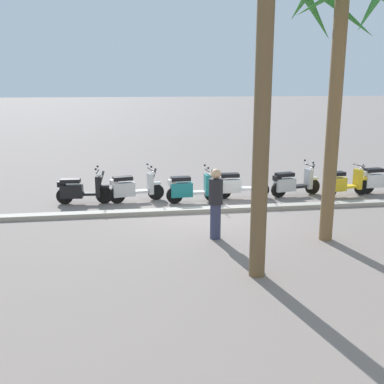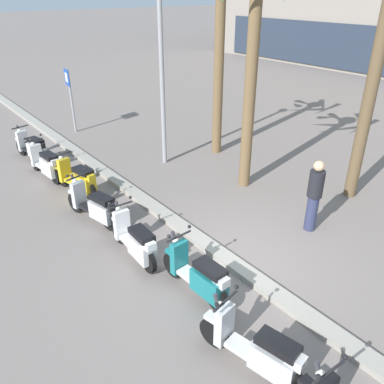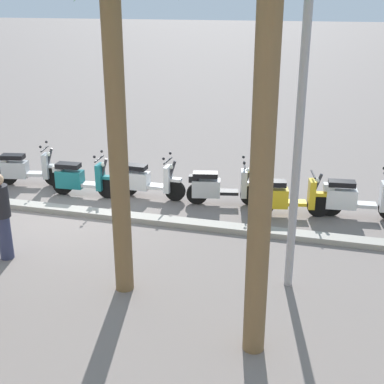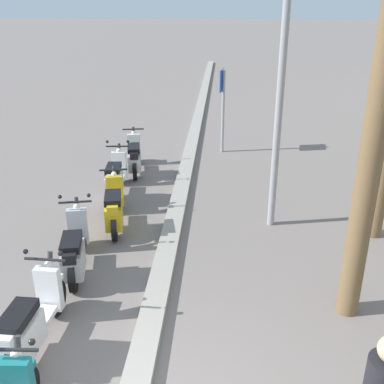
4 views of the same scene
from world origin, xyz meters
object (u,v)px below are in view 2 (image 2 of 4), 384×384
object	(u,v)px
palm_tree_by_mall_entrance	(220,6)
scooter_teal_second_in_line	(199,276)
scooter_silver_gap_after_mid	(258,350)
scooter_yellow_lead_nearest	(78,179)
scooter_white_tail_end	(46,164)
crossing_sign	(70,93)
palm_tree_mid_walkway	(256,6)
scooter_white_mid_centre	(32,148)
pedestrian_window_shopping	(314,194)
scooter_silver_mid_rear	(95,206)
street_lamp	(161,43)
scooter_white_mid_front	(135,241)

from	to	relation	value
palm_tree_by_mall_entrance	scooter_teal_second_in_line	bearing A→B (deg)	-43.76
scooter_silver_gap_after_mid	palm_tree_by_mall_entrance	bearing A→B (deg)	142.54
scooter_yellow_lead_nearest	scooter_white_tail_end	bearing A→B (deg)	-168.62
crossing_sign	palm_tree_by_mall_entrance	distance (m)	6.59
scooter_white_tail_end	scooter_teal_second_in_line	distance (m)	6.69
scooter_yellow_lead_nearest	crossing_sign	bearing A→B (deg)	157.84
scooter_teal_second_in_line	palm_tree_mid_walkway	size ratio (longest dim) A/B	0.28
scooter_white_tail_end	crossing_sign	world-z (taller)	crossing_sign
scooter_white_tail_end	scooter_white_mid_centre	bearing A→B (deg)	175.47
scooter_silver_gap_after_mid	pedestrian_window_shopping	size ratio (longest dim) A/B	1.02
scooter_white_mid_centre	palm_tree_mid_walkway	world-z (taller)	palm_tree_mid_walkway
scooter_white_mid_centre	scooter_silver_mid_rear	distance (m)	4.76
street_lamp	scooter_white_mid_centre	bearing A→B (deg)	-129.72
scooter_teal_second_in_line	scooter_silver_gap_after_mid	world-z (taller)	same
palm_tree_mid_walkway	street_lamp	xyz separation A→B (m)	(-2.75, -0.88, -1.02)
scooter_white_tail_end	scooter_teal_second_in_line	size ratio (longest dim) A/B	1.05
scooter_white_tail_end	crossing_sign	distance (m)	4.38
scooter_white_mid_front	scooter_silver_gap_after_mid	distance (m)	3.45
scooter_white_mid_front	palm_tree_mid_walkway	xyz separation A→B (m)	(-1.12, 4.27, 4.22)
scooter_white_mid_centre	scooter_silver_gap_after_mid	distance (m)	10.05
scooter_yellow_lead_nearest	scooter_silver_gap_after_mid	world-z (taller)	scooter_silver_gap_after_mid
scooter_silver_gap_after_mid	palm_tree_mid_walkway	bearing A→B (deg)	136.66
scooter_white_mid_centre	palm_tree_mid_walkway	distance (m)	8.09
scooter_white_mid_centre	street_lamp	world-z (taller)	street_lamp
scooter_white_mid_centre	street_lamp	xyz separation A→B (m)	(2.74, 3.29, 3.21)
scooter_white_mid_centre	scooter_teal_second_in_line	xyz separation A→B (m)	(8.27, 0.24, 0.01)
scooter_white_mid_front	crossing_sign	distance (m)	8.93
scooter_white_tail_end	palm_tree_by_mall_entrance	xyz separation A→B (m)	(1.47, 5.36, 4.12)
scooter_white_mid_centre	crossing_sign	world-z (taller)	crossing_sign
crossing_sign	street_lamp	distance (m)	5.26
scooter_silver_gap_after_mid	pedestrian_window_shopping	world-z (taller)	pedestrian_window_shopping
scooter_white_mid_centre	crossing_sign	size ratio (longest dim) A/B	0.74
street_lamp	scooter_silver_mid_rear	bearing A→B (deg)	-59.29
scooter_white_tail_end	palm_tree_mid_walkway	size ratio (longest dim) A/B	0.30
scooter_white_mid_front	palm_tree_mid_walkway	size ratio (longest dim) A/B	0.29
scooter_white_mid_front	palm_tree_mid_walkway	distance (m)	6.11
scooter_teal_second_in_line	street_lamp	world-z (taller)	street_lamp
scooter_white_mid_centre	scooter_white_tail_end	distance (m)	1.59
scooter_white_tail_end	scooter_silver_mid_rear	bearing A→B (deg)	0.43
palm_tree_mid_walkway	street_lamp	bearing A→B (deg)	-162.20
palm_tree_mid_walkway	scooter_white_tail_end	bearing A→B (deg)	-132.21
scooter_silver_gap_after_mid	crossing_sign	world-z (taller)	crossing_sign
scooter_white_mid_centre	palm_tree_mid_walkway	xyz separation A→B (m)	(5.49, 4.18, 4.23)
scooter_silver_gap_after_mid	palm_tree_by_mall_entrance	xyz separation A→B (m)	(-7.00, 5.36, 4.12)
scooter_white_mid_centre	crossing_sign	distance (m)	3.16
scooter_white_tail_end	street_lamp	distance (m)	4.82
scooter_yellow_lead_nearest	scooter_silver_mid_rear	world-z (taller)	scooter_silver_mid_rear
scooter_yellow_lead_nearest	scooter_silver_gap_after_mid	bearing A→B (deg)	-2.59
scooter_teal_second_in_line	scooter_silver_gap_after_mid	bearing A→B (deg)	-11.64
scooter_white_mid_centre	street_lamp	size ratio (longest dim) A/B	0.30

